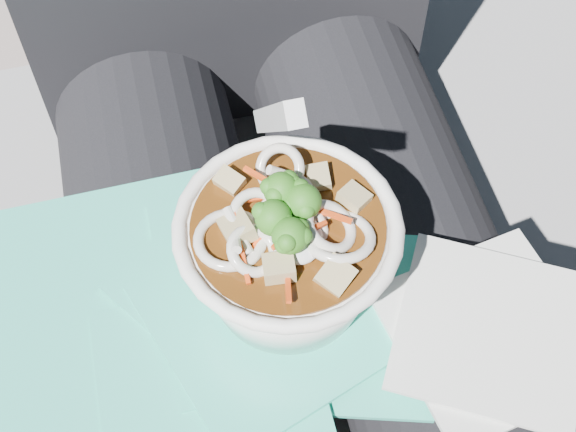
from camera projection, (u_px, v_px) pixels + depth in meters
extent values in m
cube|color=slate|center=(267.00, 318.00, 0.95)|extent=(1.01, 0.53, 0.45)
cylinder|color=black|center=(186.00, 342.00, 0.60)|extent=(0.15, 0.48, 0.15)
cylinder|color=black|center=(413.00, 292.00, 0.62)|extent=(0.15, 0.48, 0.15)
cube|color=#2CBA9F|center=(318.00, 318.00, 0.53)|extent=(0.18, 0.17, 0.00)
cube|color=#2CBA9F|center=(267.00, 286.00, 0.54)|extent=(0.16, 0.15, 0.00)
cube|color=#2CBA9F|center=(124.00, 298.00, 0.53)|extent=(0.19, 0.18, 0.00)
cube|color=#2CBA9F|center=(209.00, 378.00, 0.50)|extent=(0.14, 0.12, 0.00)
cube|color=#2CBA9F|center=(272.00, 279.00, 0.53)|extent=(0.15, 0.16, 0.00)
cube|color=#2CBA9F|center=(221.00, 265.00, 0.54)|extent=(0.16, 0.16, 0.00)
cube|color=#2CBA9F|center=(278.00, 311.00, 0.52)|extent=(0.19, 0.18, 0.00)
cube|color=silver|center=(489.00, 333.00, 0.51)|extent=(0.14, 0.14, 0.00)
cube|color=silver|center=(490.00, 330.00, 0.50)|extent=(0.16, 0.16, 0.00)
torus|color=white|center=(288.00, 227.00, 0.47)|extent=(0.14, 0.14, 0.01)
cylinder|color=#432209|center=(288.00, 230.00, 0.47)|extent=(0.11, 0.11, 0.01)
torus|color=silver|center=(330.00, 227.00, 0.46)|extent=(0.04, 0.04, 0.02)
torus|color=silver|center=(338.00, 236.00, 0.46)|extent=(0.06, 0.06, 0.02)
torus|color=silver|center=(257.00, 215.00, 0.46)|extent=(0.04, 0.04, 0.02)
torus|color=silver|center=(296.00, 226.00, 0.46)|extent=(0.04, 0.04, 0.03)
torus|color=silver|center=(253.00, 251.00, 0.45)|extent=(0.04, 0.04, 0.02)
torus|color=silver|center=(280.00, 169.00, 0.48)|extent=(0.03, 0.03, 0.03)
torus|color=silver|center=(289.00, 215.00, 0.47)|extent=(0.04, 0.04, 0.02)
torus|color=silver|center=(297.00, 232.00, 0.46)|extent=(0.04, 0.04, 0.04)
torus|color=silver|center=(279.00, 218.00, 0.46)|extent=(0.04, 0.04, 0.02)
torus|color=silver|center=(288.00, 211.00, 0.47)|extent=(0.05, 0.05, 0.04)
torus|color=silver|center=(230.00, 240.00, 0.46)|extent=(0.04, 0.04, 0.01)
torus|color=silver|center=(292.00, 196.00, 0.47)|extent=(0.04, 0.04, 0.02)
cylinder|color=silver|center=(238.00, 231.00, 0.45)|extent=(0.01, 0.03, 0.01)
cylinder|color=silver|center=(282.00, 240.00, 0.45)|extent=(0.02, 0.02, 0.02)
cylinder|color=silver|center=(286.00, 175.00, 0.48)|extent=(0.02, 0.01, 0.02)
cylinder|color=silver|center=(234.00, 233.00, 0.45)|extent=(0.01, 0.03, 0.02)
cylinder|color=#78A751|center=(303.00, 213.00, 0.46)|extent=(0.01, 0.01, 0.01)
sphere|color=#1D5C15|center=(303.00, 201.00, 0.45)|extent=(0.02, 0.02, 0.02)
sphere|color=#1D5C15|center=(302.00, 191.00, 0.46)|extent=(0.01, 0.01, 0.01)
sphere|color=#1D5C15|center=(306.00, 210.00, 0.45)|extent=(0.01, 0.01, 0.01)
sphere|color=#1D5C15|center=(292.00, 205.00, 0.45)|extent=(0.01, 0.01, 0.01)
sphere|color=#1D5C15|center=(301.00, 188.00, 0.45)|extent=(0.01, 0.01, 0.01)
cylinder|color=#78A751|center=(282.00, 202.00, 0.47)|extent=(0.01, 0.01, 0.01)
sphere|color=#1D5C15|center=(281.00, 190.00, 0.46)|extent=(0.02, 0.02, 0.02)
sphere|color=#1D5C15|center=(269.00, 187.00, 0.46)|extent=(0.01, 0.01, 0.01)
sphere|color=#1D5C15|center=(289.00, 179.00, 0.46)|extent=(0.01, 0.01, 0.01)
sphere|color=#1D5C15|center=(275.00, 195.00, 0.45)|extent=(0.01, 0.01, 0.01)
sphere|color=#1D5C15|center=(293.00, 184.00, 0.46)|extent=(0.01, 0.01, 0.01)
cylinder|color=#78A751|center=(274.00, 229.00, 0.46)|extent=(0.01, 0.01, 0.01)
sphere|color=#1D5C15|center=(274.00, 218.00, 0.45)|extent=(0.02, 0.02, 0.02)
sphere|color=#1D5C15|center=(274.00, 207.00, 0.45)|extent=(0.01, 0.01, 0.01)
sphere|color=#1D5C15|center=(281.00, 226.00, 0.44)|extent=(0.01, 0.01, 0.01)
sphere|color=#1D5C15|center=(261.00, 211.00, 0.44)|extent=(0.01, 0.01, 0.01)
sphere|color=#1D5C15|center=(284.00, 222.00, 0.44)|extent=(0.01, 0.01, 0.01)
cylinder|color=#78A751|center=(290.00, 247.00, 0.45)|extent=(0.01, 0.01, 0.01)
sphere|color=#1D5C15|center=(290.00, 236.00, 0.44)|extent=(0.02, 0.02, 0.02)
sphere|color=#1D5C15|center=(287.00, 242.00, 0.43)|extent=(0.01, 0.01, 0.01)
sphere|color=#1D5C15|center=(284.00, 244.00, 0.44)|extent=(0.01, 0.01, 0.01)
sphere|color=#1D5C15|center=(303.00, 236.00, 0.44)|extent=(0.01, 0.01, 0.01)
sphere|color=#1D5C15|center=(300.00, 228.00, 0.44)|extent=(0.01, 0.01, 0.01)
cube|color=#E54413|center=(300.00, 235.00, 0.45)|extent=(0.04, 0.02, 0.01)
cube|color=#E54413|center=(278.00, 205.00, 0.47)|extent=(0.01, 0.03, 0.01)
cube|color=#E54413|center=(288.00, 279.00, 0.44)|extent=(0.01, 0.03, 0.01)
cube|color=#E54413|center=(320.00, 211.00, 0.46)|extent=(0.03, 0.03, 0.01)
cube|color=#E54413|center=(271.00, 196.00, 0.47)|extent=(0.04, 0.01, 0.00)
cube|color=#E54413|center=(241.00, 245.00, 0.45)|extent=(0.00, 0.05, 0.01)
cube|color=#E54413|center=(278.00, 187.00, 0.47)|extent=(0.04, 0.03, 0.01)
cube|color=#E54413|center=(270.00, 224.00, 0.46)|extent=(0.04, 0.03, 0.02)
cube|color=#E54413|center=(264.00, 221.00, 0.46)|extent=(0.03, 0.02, 0.01)
cube|color=#9E8859|center=(354.00, 198.00, 0.47)|extent=(0.02, 0.02, 0.01)
cube|color=#9E8859|center=(319.00, 179.00, 0.48)|extent=(0.02, 0.02, 0.01)
cube|color=#9E8859|center=(230.00, 181.00, 0.48)|extent=(0.02, 0.02, 0.01)
cube|color=#9E8859|center=(237.00, 229.00, 0.46)|extent=(0.02, 0.02, 0.02)
cube|color=#9E8859|center=(279.00, 268.00, 0.44)|extent=(0.02, 0.02, 0.01)
cube|color=#9E8859|center=(335.00, 276.00, 0.44)|extent=(0.03, 0.03, 0.02)
ellipsoid|color=white|center=(296.00, 235.00, 0.46)|extent=(0.03, 0.04, 0.01)
cube|color=white|center=(277.00, 118.00, 0.44)|extent=(0.01, 0.09, 0.11)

